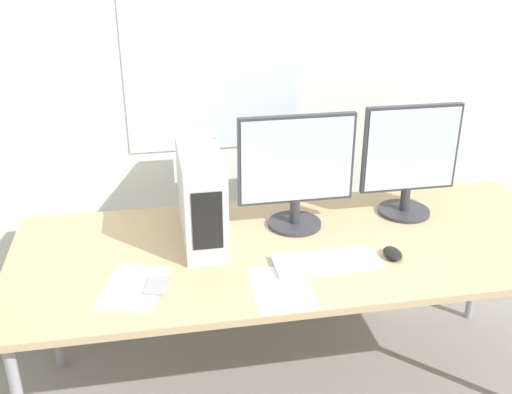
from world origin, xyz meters
The scene contains 10 objects.
wall_back centered at (0.00, 1.05, 1.35)m, with size 8.00×0.07×2.70m.
desk centered at (0.00, 0.46, 0.72)m, with size 2.30×0.92×0.76m.
pc_tower centered at (-0.38, 0.60, 0.96)m, with size 0.16×0.49×0.38m.
monitor_main centered at (0.02, 0.63, 1.02)m, with size 0.49×0.23×0.49m.
monitor_right_near centered at (0.54, 0.66, 1.02)m, with size 0.43×0.23×0.50m.
keyboard centered at (0.07, 0.29, 0.77)m, with size 0.40×0.16×0.02m.
mouse centered at (0.34, 0.30, 0.78)m, with size 0.07×0.10×0.03m.
cell_phone centered at (-0.58, 0.25, 0.77)m, with size 0.10×0.14×0.01m.
paper_sheet_left centered at (-0.14, 0.16, 0.76)m, with size 0.21×0.30×0.00m.
paper_sheet_front centered at (-0.66, 0.26, 0.76)m, with size 0.28×0.34×0.00m.
Camera 1 is at (-0.56, -1.60, 1.95)m, focal length 42.00 mm.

